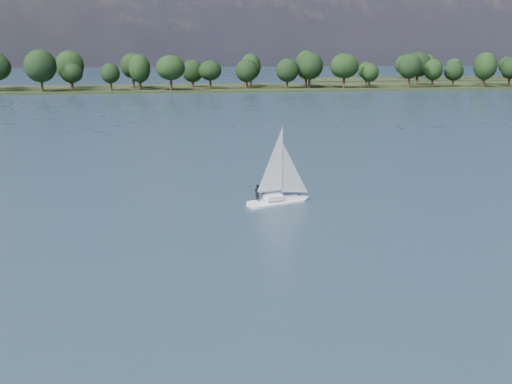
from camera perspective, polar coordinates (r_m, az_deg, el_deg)
The scene contains 5 objects.
ground at distance 124.04m, azimuth -2.01°, elevation 6.51°, with size 700.00×700.00×0.00m, color #233342.
far_shore at distance 235.21m, azimuth -4.70°, elevation 10.25°, with size 660.00×40.00×1.50m, color black.
far_shore_back at distance 330.88m, azimuth 24.18°, elevation 10.27°, with size 220.00×30.00×1.40m, color black.
sailboat at distance 63.08m, azimuth 2.07°, elevation 1.06°, with size 7.20×4.26×9.15m.
treeline at distance 230.24m, azimuth -6.24°, elevation 12.12°, with size 562.23×73.65×17.77m.
Camera 1 is at (-11.76, -22.28, 17.20)m, focal length 40.00 mm.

